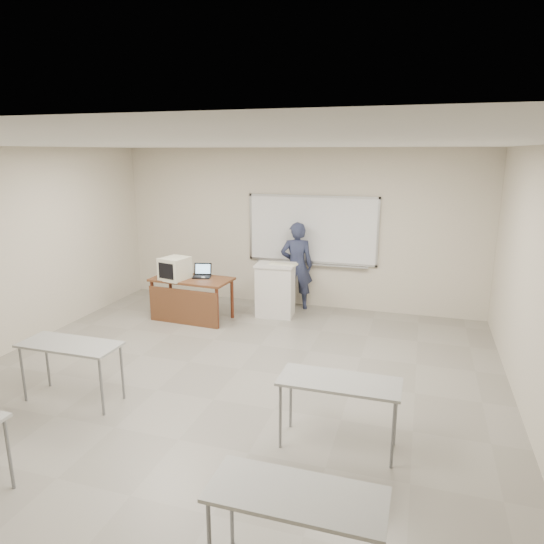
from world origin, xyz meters
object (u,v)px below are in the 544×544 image
(instructor_desk, at_px, (189,291))
(keyboard, at_px, (283,264))
(laptop, at_px, (203,274))
(crt_monitor, at_px, (175,268))
(mouse, at_px, (203,277))
(podium, at_px, (275,290))
(presenter, at_px, (297,266))
(whiteboard, at_px, (312,231))

(instructor_desk, xyz_separation_m, keyboard, (1.51, 0.71, 0.44))
(laptop, distance_m, keyboard, 1.45)
(crt_monitor, relative_size, mouse, 5.44)
(podium, bearing_deg, presenter, 60.49)
(crt_monitor, xyz_separation_m, presenter, (1.87, 1.27, -0.11))
(instructor_desk, height_order, mouse, mouse)
(mouse, xyz_separation_m, keyboard, (1.31, 0.55, 0.22))
(crt_monitor, height_order, presenter, presenter)
(whiteboard, bearing_deg, presenter, -136.39)
(whiteboard, bearing_deg, podium, -122.43)
(podium, height_order, laptop, laptop)
(keyboard, bearing_deg, laptop, -156.59)
(whiteboard, relative_size, presenter, 1.49)
(laptop, relative_size, keyboard, 0.62)
(crt_monitor, height_order, keyboard, crt_monitor)
(podium, height_order, presenter, presenter)
(podium, height_order, crt_monitor, crt_monitor)
(whiteboard, xyz_separation_m, laptop, (-1.71, -1.21, -0.67))
(crt_monitor, distance_m, laptop, 0.50)
(laptop, height_order, mouse, laptop)
(whiteboard, relative_size, podium, 2.56)
(keyboard, bearing_deg, crt_monitor, -152.27)
(whiteboard, bearing_deg, mouse, -141.42)
(whiteboard, height_order, keyboard, whiteboard)
(instructor_desk, distance_m, laptop, 0.40)
(crt_monitor, bearing_deg, whiteboard, 47.89)
(instructor_desk, bearing_deg, presenter, 41.57)
(crt_monitor, bearing_deg, keyboard, 34.74)
(crt_monitor, relative_size, laptop, 1.51)
(whiteboard, bearing_deg, instructor_desk, -141.38)
(laptop, distance_m, mouse, 0.12)
(whiteboard, xyz_separation_m, crt_monitor, (-2.10, -1.49, -0.54))
(crt_monitor, bearing_deg, laptop, 47.67)
(instructor_desk, xyz_separation_m, podium, (1.36, 0.71, -0.05))
(laptop, height_order, keyboard, keyboard)
(crt_monitor, bearing_deg, presenter, 46.72)
(instructor_desk, relative_size, mouse, 16.25)
(instructor_desk, distance_m, keyboard, 1.73)
(whiteboard, distance_m, keyboard, 0.98)
(podium, bearing_deg, whiteboard, 53.06)
(whiteboard, bearing_deg, crt_monitor, -144.62)
(mouse, bearing_deg, laptop, 140.68)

